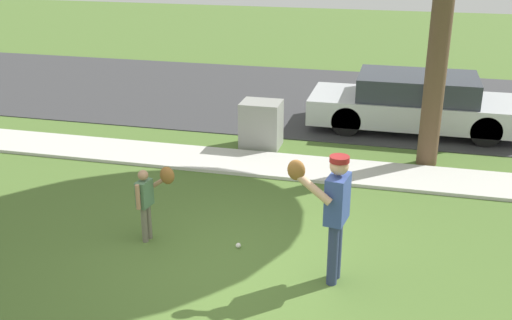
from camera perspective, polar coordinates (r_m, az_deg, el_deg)
ground_plane at (r=11.30m, az=2.93°, el=-0.93°), size 48.00×48.00×0.00m
sidewalk_strip at (r=11.38m, az=3.04°, el=-0.60°), size 36.00×1.20×0.06m
road_surface at (r=16.08m, az=6.52°, el=5.76°), size 36.00×6.80×0.02m
person_adult at (r=7.46m, az=7.33°, el=-4.25°), size 0.75×0.60×1.70m
person_child at (r=8.65m, az=-9.99°, el=-3.20°), size 0.52×0.40×1.13m
baseball at (r=8.62m, az=-1.69°, el=-8.07°), size 0.07×0.07×0.07m
utility_cabinet at (r=12.36m, az=0.49°, el=3.40°), size 0.80×0.66×0.95m
parked_sedan_silver at (r=13.81m, az=14.85°, el=5.24°), size 4.60×1.80×1.23m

